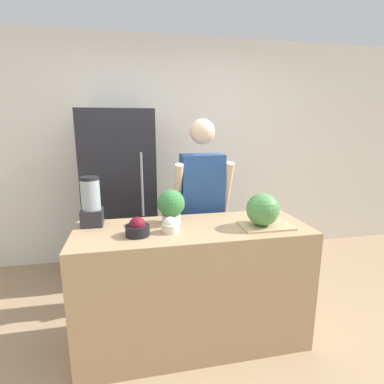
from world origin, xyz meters
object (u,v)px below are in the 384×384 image
at_px(potted_plant, 171,205).
at_px(bowl_cherries, 137,228).
at_px(person, 202,210).
at_px(blender, 91,203).
at_px(refrigerator, 121,195).
at_px(bowl_cream, 170,226).
at_px(watermelon, 263,209).

bearing_deg(potted_plant, bowl_cherries, -141.11).
height_order(person, blender, person).
relative_size(refrigerator, bowl_cherries, 11.11).
bearing_deg(bowl_cherries, person, 46.95).
bearing_deg(refrigerator, blender, -99.35).
height_order(refrigerator, bowl_cream, refrigerator).
distance_m(bowl_cherries, bowl_cream, 0.22).
height_order(refrigerator, person, refrigerator).
height_order(person, bowl_cherries, person).
xyz_separation_m(refrigerator, blender, (-0.17, -1.04, 0.19)).
distance_m(blender, potted_plant, 0.57).
xyz_separation_m(watermelon, bowl_cherries, (-0.87, 0.01, -0.08)).
distance_m(refrigerator, bowl_cherries, 1.32).
bearing_deg(person, bowl_cream, -120.94).
relative_size(refrigerator, watermelon, 7.58).
bearing_deg(refrigerator, watermelon, -52.48).
relative_size(person, watermelon, 7.17).
relative_size(refrigerator, potted_plant, 6.96).
distance_m(bowl_cherries, blender, 0.43).
xyz_separation_m(person, bowl_cherries, (-0.58, -0.63, 0.09)).
height_order(watermelon, bowl_cream, watermelon).
bearing_deg(refrigerator, bowl_cherries, -83.84).
distance_m(person, bowl_cream, 0.71).
bearing_deg(bowl_cream, blender, 154.40).
distance_m(bowl_cream, potted_plant, 0.21).
bearing_deg(watermelon, person, 114.52).
xyz_separation_m(person, bowl_cream, (-0.36, -0.61, 0.09)).
height_order(person, watermelon, person).
xyz_separation_m(refrigerator, potted_plant, (0.39, -1.11, 0.16)).
distance_m(bowl_cream, blender, 0.60).
xyz_separation_m(bowl_cherries, bowl_cream, (0.22, 0.02, -0.00)).
xyz_separation_m(refrigerator, bowl_cream, (0.36, -1.30, 0.07)).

